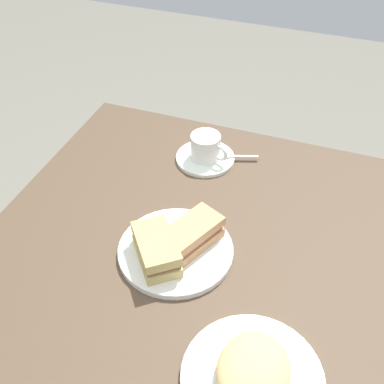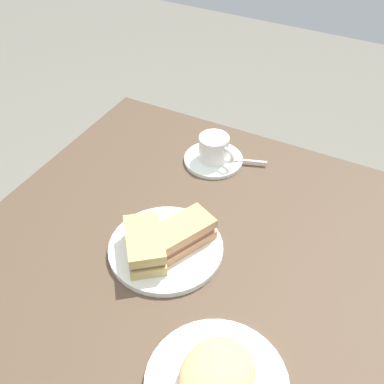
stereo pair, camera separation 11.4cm
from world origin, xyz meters
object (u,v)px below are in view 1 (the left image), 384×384
at_px(coffee_saucer, 205,158).
at_px(coffee_cup, 206,146).
at_px(sandwich_plate, 176,251).
at_px(dining_table, 169,320).
at_px(spoon, 233,156).
at_px(sandwich_front, 190,236).
at_px(side_plate, 252,378).
at_px(sandwich_back, 156,249).

distance_m(coffee_saucer, coffee_cup, 0.04).
height_order(sandwich_plate, coffee_saucer, sandwich_plate).
height_order(dining_table, sandwich_plate, sandwich_plate).
xyz_separation_m(dining_table, spoon, (0.46, -0.00, 0.10)).
distance_m(dining_table, sandwich_front, 0.18).
xyz_separation_m(spoon, side_plate, (-0.58, -0.20, -0.01)).
bearing_deg(coffee_cup, sandwich_back, -177.37).
xyz_separation_m(sandwich_plate, sandwich_back, (-0.04, 0.03, 0.04)).
bearing_deg(sandwich_back, coffee_cup, 2.63).
relative_size(sandwich_plate, coffee_saucer, 1.60).
bearing_deg(coffee_saucer, dining_table, -170.93).
xyz_separation_m(coffee_saucer, side_plate, (-0.55, -0.27, 0.00)).
relative_size(dining_table, coffee_cup, 11.35).
xyz_separation_m(sandwich_back, coffee_cup, (0.37, 0.02, 0.00)).
relative_size(sandwich_plate, sandwich_back, 1.66).
distance_m(dining_table, sandwich_back, 0.16).
distance_m(sandwich_plate, side_plate, 0.32).
relative_size(sandwich_front, coffee_saucer, 1.06).
distance_m(dining_table, side_plate, 0.25).
xyz_separation_m(dining_table, sandwich_plate, (0.11, 0.02, 0.10)).
bearing_deg(sandwich_back, coffee_saucer, 2.91).
distance_m(coffee_cup, spoon, 0.08).
relative_size(sandwich_plate, coffee_cup, 2.34).
bearing_deg(sandwich_back, sandwich_front, -42.07).
bearing_deg(sandwich_front, sandwich_plate, 126.39).
distance_m(coffee_cup, side_plate, 0.61).
bearing_deg(dining_table, spoon, -0.09).
bearing_deg(sandwich_plate, coffee_saucer, 7.78).
height_order(coffee_saucer, coffee_cup, coffee_cup).
relative_size(sandwich_back, spoon, 1.53).
distance_m(sandwich_front, sandwich_back, 0.08).
distance_m(sandwich_back, coffee_cup, 0.37).
bearing_deg(spoon, sandwich_plate, 175.94).
height_order(sandwich_plate, coffee_cup, coffee_cup).
bearing_deg(sandwich_plate, sandwich_back, 145.98).
xyz_separation_m(sandwich_front, side_plate, (-0.24, -0.20, -0.03)).
distance_m(sandwich_back, coffee_saucer, 0.37).
xyz_separation_m(sandwich_plate, sandwich_front, (0.02, -0.03, 0.03)).
bearing_deg(spoon, coffee_saucer, 108.84).
distance_m(spoon, side_plate, 0.61).
relative_size(sandwich_front, coffee_cup, 1.56).
xyz_separation_m(sandwich_plate, coffee_saucer, (0.33, 0.04, -0.00)).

